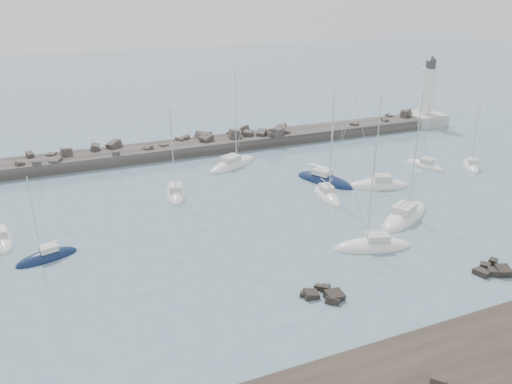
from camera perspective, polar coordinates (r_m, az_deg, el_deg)
ground at (r=54.60m, az=6.41°, el=-6.35°), size 400.00×400.00×0.00m
rock_cluster_near at (r=46.64m, az=7.97°, el=-11.74°), size 3.61×3.73×1.39m
rock_cluster_far at (r=54.95m, az=25.39°, el=-8.22°), size 3.94×3.30×1.40m
breakwater at (r=85.22m, az=-10.63°, el=4.27°), size 115.00×6.69×4.85m
lighthouse at (r=109.11m, az=18.76°, el=8.92°), size 7.00×7.00×14.60m
sailboat_1 at (r=62.51m, az=-27.23°, el=-4.86°), size 3.88×8.10×12.40m
sailboat_2 at (r=56.45m, az=-22.77°, el=-6.93°), size 6.51×3.48×10.05m
sailboat_3 at (r=68.61m, az=-9.19°, el=-0.21°), size 3.98×8.34×12.78m
sailboat_4 at (r=79.08m, az=-2.67°, el=3.10°), size 10.52×7.63×16.03m
sailboat_5 at (r=55.59m, az=13.18°, el=-6.12°), size 8.92×4.88×13.57m
sailboat_6 at (r=67.59m, az=8.12°, el=-0.50°), size 3.25×7.71×12.00m
sailboat_7 at (r=63.57m, az=16.63°, el=-2.76°), size 10.69×7.77×16.41m
sailboat_8 at (r=72.96m, az=7.84°, el=1.25°), size 6.71×9.58×14.73m
sailboat_9 at (r=72.52m, az=13.79°, el=0.67°), size 9.20×5.44×14.03m
sailboat_10 at (r=82.94m, az=18.74°, el=2.83°), size 3.91×7.09×10.84m
sailboat_12 at (r=85.34m, az=23.36°, el=2.71°), size 5.27×6.58×10.58m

